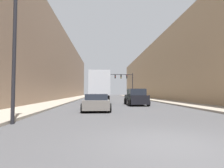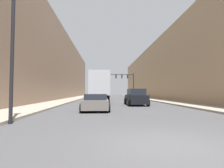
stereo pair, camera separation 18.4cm
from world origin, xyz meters
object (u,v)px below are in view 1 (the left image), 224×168
(street_lamp, at_px, (15,28))
(sedan_car, at_px, (97,102))
(semi_truck, at_px, (100,87))
(traffic_signal_gantry, at_px, (126,80))
(suv_car, at_px, (136,97))

(street_lamp, bearing_deg, sedan_car, 58.06)
(semi_truck, height_order, street_lamp, street_lamp)
(traffic_signal_gantry, xyz_separation_m, street_lamp, (-10.07, -34.15, 0.04))
(traffic_signal_gantry, height_order, street_lamp, street_lamp)
(sedan_car, bearing_deg, traffic_signal_gantry, 77.15)
(suv_car, distance_m, street_lamp, 13.79)
(semi_truck, distance_m, street_lamp, 18.78)
(sedan_car, distance_m, suv_car, 6.58)
(suv_car, height_order, street_lamp, street_lamp)
(suv_car, xyz_separation_m, street_lamp, (-7.74, -10.87, 3.49))
(suv_car, bearing_deg, traffic_signal_gantry, 84.29)
(suv_car, relative_size, traffic_signal_gantry, 0.76)
(sedan_car, distance_m, street_lamp, 7.74)
(semi_truck, xyz_separation_m, suv_car, (4.00, -7.42, -1.40))
(sedan_car, relative_size, street_lamp, 0.68)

